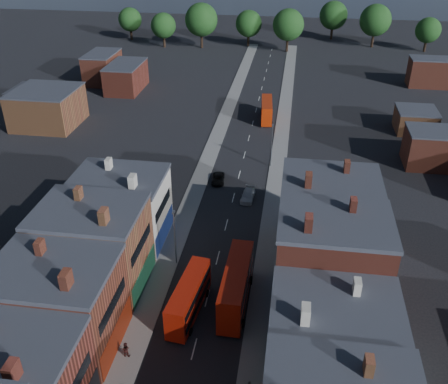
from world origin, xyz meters
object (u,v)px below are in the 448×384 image
(car_3, at_px, (248,195))
(ped_1, at_px, (126,349))
(bus_0, at_px, (189,297))
(bus_1, at_px, (236,285))
(bus_2, at_px, (267,110))
(car_2, at_px, (218,179))

(car_3, bearing_deg, ped_1, -100.98)
(bus_0, bearing_deg, ped_1, -119.17)
(bus_0, xyz_separation_m, car_3, (3.95, 26.67, -1.66))
(bus_0, bearing_deg, bus_1, 32.07)
(bus_0, distance_m, bus_2, 61.39)
(car_2, bearing_deg, bus_2, 73.33)
(bus_2, relative_size, ped_1, 5.61)
(bus_1, relative_size, ped_1, 6.56)
(car_2, relative_size, car_3, 0.95)
(bus_1, bearing_deg, ped_1, -135.50)
(bus_0, relative_size, ped_1, 5.74)
(bus_2, height_order, car_3, bus_2)
(bus_0, bearing_deg, car_2, 99.51)
(bus_0, relative_size, car_2, 2.29)
(car_2, bearing_deg, car_3, -46.25)
(ped_1, bearing_deg, bus_2, -100.53)
(car_2, distance_m, ped_1, 39.02)
(bus_2, bearing_deg, car_3, -95.17)
(bus_2, bearing_deg, bus_1, -93.79)
(bus_2, distance_m, car_3, 34.61)
(car_2, relative_size, ped_1, 2.51)
(car_3, height_order, ped_1, ped_1)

